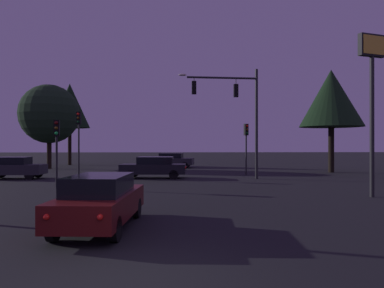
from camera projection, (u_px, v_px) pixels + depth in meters
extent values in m
plane|color=black|center=(167.00, 173.00, 30.59)|extent=(168.00, 168.00, 0.00)
cylinder|color=#232326|center=(257.00, 124.00, 25.13)|extent=(0.20, 0.20, 7.65)
cylinder|color=#232326|center=(222.00, 78.00, 24.87)|extent=(4.88, 0.46, 0.14)
ellipsoid|color=#F4EACC|center=(183.00, 75.00, 24.57)|extent=(0.56, 0.28, 0.16)
cylinder|color=#232326|center=(236.00, 81.00, 24.98)|extent=(0.05, 0.05, 0.42)
cube|color=black|center=(236.00, 91.00, 24.98)|extent=(0.32, 0.26, 0.90)
sphere|color=red|center=(235.00, 87.00, 25.12)|extent=(0.18, 0.18, 0.18)
sphere|color=#56380C|center=(235.00, 91.00, 25.12)|extent=(0.18, 0.18, 0.18)
sphere|color=#0C4219|center=(235.00, 95.00, 25.12)|extent=(0.18, 0.18, 0.18)
cylinder|color=#232326|center=(194.00, 79.00, 24.66)|extent=(0.05, 0.05, 0.26)
cube|color=black|center=(194.00, 88.00, 24.66)|extent=(0.32, 0.26, 0.90)
sphere|color=red|center=(194.00, 84.00, 24.80)|extent=(0.18, 0.18, 0.18)
sphere|color=#56380C|center=(194.00, 88.00, 24.79)|extent=(0.18, 0.18, 0.18)
sphere|color=#0C4219|center=(194.00, 92.00, 24.79)|extent=(0.18, 0.18, 0.18)
cylinder|color=#232326|center=(79.00, 151.00, 25.96)|extent=(0.12, 0.12, 3.85)
cube|color=black|center=(79.00, 118.00, 25.97)|extent=(0.31, 0.26, 0.90)
sphere|color=red|center=(78.00, 114.00, 25.83)|extent=(0.18, 0.18, 0.18)
sphere|color=#56380C|center=(78.00, 118.00, 25.83)|extent=(0.18, 0.18, 0.18)
sphere|color=#0C4219|center=(78.00, 122.00, 25.83)|extent=(0.18, 0.18, 0.18)
cylinder|color=#232326|center=(57.00, 162.00, 19.71)|extent=(0.12, 0.12, 2.84)
cube|color=black|center=(57.00, 128.00, 19.71)|extent=(0.34, 0.30, 0.90)
sphere|color=#4C0A0A|center=(56.00, 123.00, 19.58)|extent=(0.18, 0.18, 0.18)
sphere|color=#56380C|center=(56.00, 128.00, 19.58)|extent=(0.18, 0.18, 0.18)
sphere|color=#1EE04C|center=(56.00, 133.00, 19.58)|extent=(0.18, 0.18, 0.18)
cylinder|color=#232326|center=(246.00, 155.00, 28.14)|extent=(0.12, 0.12, 3.11)
cube|color=black|center=(246.00, 130.00, 28.15)|extent=(0.37, 0.34, 0.90)
sphere|color=red|center=(247.00, 126.00, 28.02)|extent=(0.18, 0.18, 0.18)
sphere|color=#56380C|center=(247.00, 130.00, 28.02)|extent=(0.18, 0.18, 0.18)
sphere|color=#0C4219|center=(247.00, 133.00, 28.02)|extent=(0.18, 0.18, 0.18)
cube|color=#4C0F0F|center=(101.00, 205.00, 10.26)|extent=(2.03, 4.57, 0.68)
cube|color=black|center=(100.00, 184.00, 10.11)|extent=(1.64, 2.51, 0.52)
cylinder|color=black|center=(90.00, 208.00, 11.75)|extent=(0.24, 0.65, 0.64)
cylinder|color=black|center=(137.00, 208.00, 11.71)|extent=(0.24, 0.65, 0.64)
cylinder|color=black|center=(53.00, 229.00, 8.81)|extent=(0.24, 0.65, 0.64)
cylinder|color=black|center=(115.00, 229.00, 8.77)|extent=(0.24, 0.65, 0.64)
sphere|color=red|center=(46.00, 217.00, 8.04)|extent=(0.14, 0.14, 0.14)
sphere|color=red|center=(100.00, 217.00, 8.01)|extent=(0.14, 0.14, 0.14)
cube|color=black|center=(153.00, 169.00, 25.65)|extent=(4.67, 2.17, 0.68)
cube|color=black|center=(155.00, 160.00, 25.64)|extent=(2.56, 1.78, 0.52)
cylinder|color=black|center=(130.00, 175.00, 24.82)|extent=(0.65, 0.24, 0.64)
cylinder|color=black|center=(134.00, 173.00, 26.52)|extent=(0.65, 0.24, 0.64)
cylinder|color=black|center=(174.00, 175.00, 24.77)|extent=(0.65, 0.24, 0.64)
cylinder|color=black|center=(175.00, 173.00, 26.47)|extent=(0.65, 0.24, 0.64)
sphere|color=red|center=(185.00, 168.00, 24.95)|extent=(0.14, 0.14, 0.14)
sphere|color=red|center=(186.00, 167.00, 26.27)|extent=(0.14, 0.14, 0.14)
cube|color=#232328|center=(15.00, 169.00, 25.14)|extent=(3.95, 1.78, 0.68)
cube|color=black|center=(13.00, 161.00, 25.14)|extent=(2.13, 1.53, 0.52)
cylinder|color=black|center=(38.00, 173.00, 25.99)|extent=(0.64, 0.20, 0.64)
cylinder|color=black|center=(29.00, 175.00, 24.41)|extent=(0.64, 0.20, 0.64)
cylinder|color=black|center=(1.00, 173.00, 25.87)|extent=(0.64, 0.20, 0.64)
cube|color=#232328|center=(173.00, 161.00, 37.34)|extent=(4.53, 2.53, 0.68)
cube|color=black|center=(171.00, 156.00, 37.37)|extent=(2.55, 1.91, 0.52)
cylinder|color=black|center=(187.00, 164.00, 37.91)|extent=(0.67, 0.32, 0.64)
cylinder|color=black|center=(185.00, 165.00, 36.37)|extent=(0.67, 0.32, 0.64)
cylinder|color=black|center=(161.00, 164.00, 38.31)|extent=(0.67, 0.32, 0.64)
cylinder|color=black|center=(158.00, 165.00, 36.78)|extent=(0.67, 0.32, 0.64)
sphere|color=red|center=(154.00, 160.00, 38.26)|extent=(0.14, 0.14, 0.14)
sphere|color=red|center=(151.00, 160.00, 37.05)|extent=(0.14, 0.14, 0.14)
cylinder|color=#232326|center=(372.00, 127.00, 16.36)|extent=(0.20, 0.20, 6.38)
cube|color=black|center=(372.00, 46.00, 16.37)|extent=(1.41, 0.64, 1.00)
cube|color=yellow|center=(374.00, 45.00, 16.24)|extent=(1.19, 0.37, 0.84)
cylinder|color=black|center=(331.00, 150.00, 31.05)|extent=(0.49, 0.49, 3.92)
cone|color=black|center=(331.00, 98.00, 31.06)|extent=(5.39, 5.39, 4.94)
cylinder|color=black|center=(70.00, 146.00, 42.50)|extent=(0.41, 0.41, 4.39)
cone|color=black|center=(70.00, 106.00, 42.51)|extent=(4.64, 4.64, 5.20)
cylinder|color=black|center=(49.00, 152.00, 35.73)|extent=(0.45, 0.45, 3.39)
sphere|color=black|center=(49.00, 114.00, 35.74)|extent=(5.83, 5.83, 5.83)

